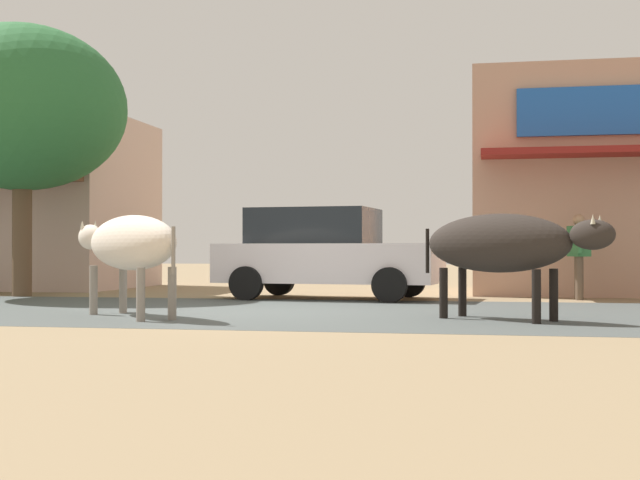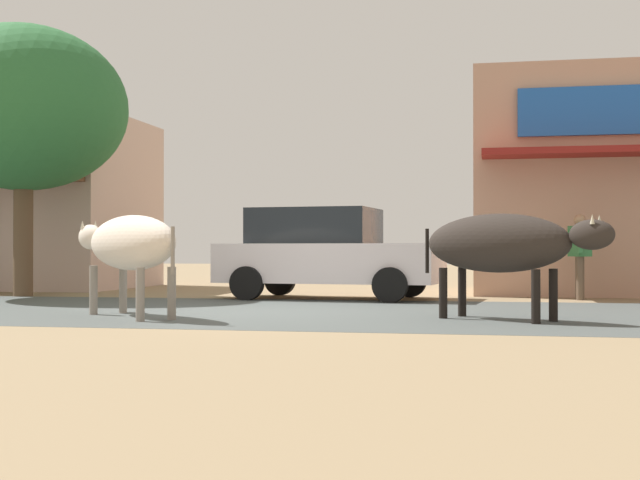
# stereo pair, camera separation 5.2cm
# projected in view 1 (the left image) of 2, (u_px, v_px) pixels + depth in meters

# --- Properties ---
(ground) EXTENTS (80.00, 80.00, 0.00)m
(ground) POSITION_uv_depth(u_px,v_px,m) (250.00, 311.00, 12.82)
(ground) COLOR #8E7756
(asphalt_road) EXTENTS (72.00, 5.98, 0.00)m
(asphalt_road) POSITION_uv_depth(u_px,v_px,m) (250.00, 311.00, 12.82)
(asphalt_road) COLOR #494F4D
(asphalt_road) RESTS_ON ground
(storefront_left_cafe) EXTENTS (6.10, 5.01, 3.92)m
(storefront_left_cafe) POSITION_uv_depth(u_px,v_px,m) (7.00, 204.00, 20.78)
(storefront_left_cafe) COLOR #C3A598
(storefront_left_cafe) RESTS_ON ground
(roadside_tree) EXTENTS (3.95, 3.95, 5.19)m
(roadside_tree) POSITION_uv_depth(u_px,v_px,m) (23.00, 109.00, 16.90)
(roadside_tree) COLOR brown
(roadside_tree) RESTS_ON ground
(parked_hatchback_car) EXTENTS (4.11, 2.25, 1.64)m
(parked_hatchback_car) POSITION_uv_depth(u_px,v_px,m) (325.00, 252.00, 16.05)
(parked_hatchback_car) COLOR silver
(parked_hatchback_car) RESTS_ON ground
(cow_near_brown) EXTENTS (2.37, 2.18, 1.35)m
(cow_near_brown) POSITION_uv_depth(u_px,v_px,m) (129.00, 244.00, 11.73)
(cow_near_brown) COLOR beige
(cow_near_brown) RESTS_ON ground
(cow_far_dark) EXTENTS (2.45, 1.67, 1.35)m
(cow_far_dark) POSITION_uv_depth(u_px,v_px,m) (502.00, 244.00, 11.18)
(cow_far_dark) COLOR #2B2420
(cow_far_dark) RESTS_ON ground
(pedestrian_by_shop) EXTENTS (0.40, 0.61, 1.52)m
(pedestrian_by_shop) POSITION_uv_depth(u_px,v_px,m) (579.00, 250.00, 15.70)
(pedestrian_by_shop) COLOR brown
(pedestrian_by_shop) RESTS_ON ground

